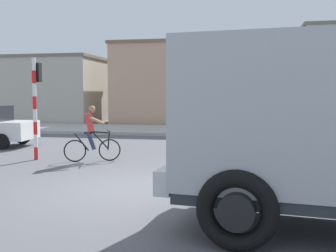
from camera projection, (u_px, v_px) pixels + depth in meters
ground_plane at (129, 190)px, 8.63m from camera, size 120.00×120.00×0.00m
sidewalk_far at (200, 131)px, 21.62m from camera, size 80.00×5.00×0.16m
cyclist at (92, 134)px, 12.22m from camera, size 1.62×0.76×1.72m
traffic_light_pole at (36, 94)px, 12.51m from camera, size 0.24×0.43×3.20m
car_white_mid at (248, 129)px, 14.17m from camera, size 4.04×1.96×1.60m
building_corner_left at (45, 90)px, 29.71m from camera, size 9.23×7.02×4.68m
building_mid_block at (201, 84)px, 27.87m from camera, size 11.27×7.42×5.45m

